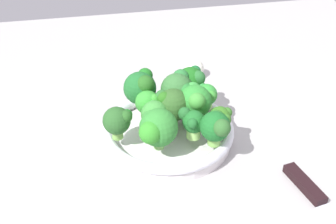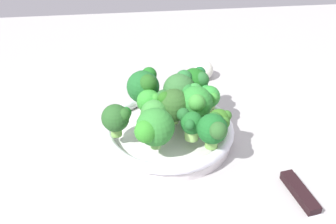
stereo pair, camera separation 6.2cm
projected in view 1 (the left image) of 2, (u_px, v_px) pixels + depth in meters
ground_plane at (186, 140)px, 90.57cm from camera, size 130.00×130.00×2.50cm
bowl at (168, 133)px, 87.42cm from camera, size 25.25×25.25×3.69cm
broccoli_floret_0 at (158, 128)px, 78.16cm from camera, size 7.22×7.12×7.74cm
broccoli_floret_1 at (155, 115)px, 83.45cm from camera, size 5.62×5.54×5.86cm
broccoli_floret_2 at (148, 103)px, 86.90cm from camera, size 5.24×4.67×5.60cm
broccoli_floret_3 at (141, 87)px, 89.35cm from camera, size 6.64×6.54×7.64cm
broccoli_floret_4 at (206, 95)px, 89.47cm from camera, size 4.79×4.70×5.26cm
broccoli_floret_5 at (118, 121)px, 81.09cm from camera, size 5.08×5.51×6.33cm
broccoli_floret_6 at (171, 103)px, 85.54cm from camera, size 6.40×6.31×6.94cm
broccoli_floret_7 at (191, 81)px, 91.06cm from camera, size 5.78×5.61×7.42cm
broccoli_floret_8 at (178, 89)px, 88.05cm from camera, size 6.80×6.33×7.93cm
broccoli_floret_9 at (216, 126)px, 79.35cm from camera, size 6.59×5.43×6.58cm
broccoli_floret_10 at (221, 119)px, 82.77cm from camera, size 4.47×4.37×5.36cm
broccoli_floret_11 at (194, 100)px, 85.95cm from camera, size 7.84×6.41×7.30cm
broccoli_floret_12 at (190, 122)px, 81.43cm from camera, size 5.14×4.21×5.63cm
knife at (322, 204)px, 73.79cm from camera, size 26.57×7.40×1.50cm
garlic_bulb at (195, 69)px, 107.65cm from camera, size 4.45×4.45×4.45cm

